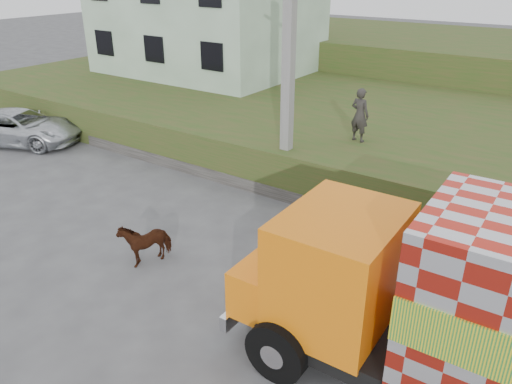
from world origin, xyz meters
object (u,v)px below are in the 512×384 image
Objects in this scene: utility_pole at (288,65)px; cargo_truck at (505,323)px; cow at (145,241)px; pedestrian at (360,115)px; suv at (20,127)px.

utility_pole is 9.43m from cargo_truck.
cargo_truck is 8.13m from cow.
cargo_truck reaches higher than pedestrian.
suv is 13.68m from pedestrian.
cow is 7.95m from pedestrian.
suv is (-11.45, -2.05, -3.39)m from utility_pole.
utility_pole is 4.61× the size of pedestrian.
suv is (-18.73, 3.52, -1.16)m from cargo_truck.
pedestrian reaches higher than cow.
utility_pole is 1.61× the size of suv.
cow is (-8.02, 0.16, -1.32)m from cargo_truck.
utility_pole is 0.99× the size of cargo_truck.
suv is at bearing 168.44° from cargo_truck.
suv is (-10.71, 3.36, 0.16)m from cow.
pedestrian is (2.26, 7.40, 1.84)m from cow.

